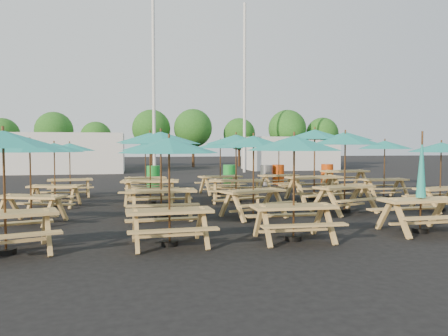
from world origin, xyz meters
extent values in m
plane|color=black|center=(0.00, 0.00, 0.00)|extent=(120.00, 120.00, 0.00)
cube|color=tan|center=(-5.55, -6.05, 0.72)|extent=(1.87, 1.14, 0.06)
cube|color=tan|center=(-5.37, -6.66, 0.44)|extent=(1.74, 0.72, 0.04)
cube|color=tan|center=(-5.73, -5.43, 0.44)|extent=(1.74, 0.72, 0.04)
cylinder|color=black|center=(-5.55, -6.05, 0.05)|extent=(0.35, 0.35, 0.10)
cylinder|color=brown|center=(-5.55, -6.05, 1.12)|extent=(0.04, 0.04, 2.23)
cone|color=teal|center=(-5.55, -6.05, 2.06)|extent=(2.55, 2.55, 0.31)
cube|color=tan|center=(-5.81, -2.87, 0.67)|extent=(1.76, 1.16, 0.05)
cube|color=tan|center=(-6.01, -3.43, 0.41)|extent=(1.62, 0.77, 0.04)
cube|color=tan|center=(-5.60, -2.30, 0.41)|extent=(1.62, 0.77, 0.04)
cylinder|color=black|center=(-5.81, -2.87, 0.05)|extent=(0.33, 0.33, 0.09)
cylinder|color=brown|center=(-5.81, -2.87, 1.05)|extent=(0.04, 0.04, 2.09)
cone|color=teal|center=(-5.81, -2.87, 1.93)|extent=(2.46, 2.46, 0.29)
cube|color=tan|center=(-5.75, 0.13, 0.66)|extent=(1.68, 0.90, 0.05)
cube|color=tan|center=(-5.85, -0.45, 0.40)|extent=(1.61, 0.50, 0.04)
cube|color=tan|center=(-5.64, 0.70, 0.40)|extent=(1.61, 0.50, 0.04)
cylinder|color=black|center=(-5.75, 0.13, 0.04)|extent=(0.32, 0.32, 0.09)
cylinder|color=brown|center=(-5.75, 0.13, 1.02)|extent=(0.04, 0.04, 2.04)
cone|color=teal|center=(-5.75, 0.13, 1.88)|extent=(2.18, 2.18, 0.28)
cube|color=tan|center=(-5.64, 2.71, 0.66)|extent=(1.68, 0.86, 0.05)
cube|color=tan|center=(-5.55, 2.13, 0.40)|extent=(1.62, 0.47, 0.04)
cube|color=tan|center=(-5.73, 3.29, 0.40)|extent=(1.62, 0.47, 0.04)
cylinder|color=black|center=(-5.64, 2.71, 0.04)|extent=(0.32, 0.32, 0.09)
cylinder|color=brown|center=(-5.64, 2.71, 1.02)|extent=(0.04, 0.04, 2.05)
cone|color=teal|center=(-5.64, 2.71, 1.89)|extent=(2.15, 2.15, 0.28)
cube|color=tan|center=(-2.63, -5.98, 0.68)|extent=(1.68, 0.73, 0.06)
cube|color=tan|center=(-2.60, -6.59, 0.41)|extent=(1.66, 0.31, 0.04)
cube|color=tan|center=(-2.66, -5.37, 0.41)|extent=(1.66, 0.31, 0.04)
cylinder|color=black|center=(-2.63, -5.98, 0.05)|extent=(0.33, 0.33, 0.09)
cylinder|color=brown|center=(-2.63, -5.98, 1.06)|extent=(0.04, 0.04, 2.11)
cone|color=teal|center=(-2.63, -5.98, 1.95)|extent=(2.04, 2.04, 0.29)
cube|color=tan|center=(-2.59, -2.84, 0.75)|extent=(1.83, 0.72, 0.06)
cube|color=tan|center=(-2.59, -3.51, 0.46)|extent=(1.82, 0.26, 0.04)
cube|color=tan|center=(-2.60, -2.17, 0.46)|extent=(1.82, 0.26, 0.04)
cylinder|color=black|center=(-2.59, -2.84, 0.05)|extent=(0.36, 0.36, 0.10)
cylinder|color=brown|center=(-2.59, -2.84, 1.16)|extent=(0.04, 0.04, 2.33)
cone|color=teal|center=(-2.59, -2.84, 2.15)|extent=(2.15, 2.15, 0.32)
cube|color=tan|center=(-2.77, 0.16, 0.77)|extent=(1.94, 0.96, 0.06)
cube|color=tan|center=(-2.86, -0.52, 0.47)|extent=(1.88, 0.50, 0.04)
cube|color=tan|center=(-2.68, 0.83, 0.47)|extent=(1.88, 0.50, 0.04)
cylinder|color=black|center=(-2.77, 0.16, 0.05)|extent=(0.37, 0.37, 0.10)
cylinder|color=brown|center=(-2.77, 0.16, 1.19)|extent=(0.05, 0.05, 2.38)
cone|color=teal|center=(-2.77, 0.16, 2.20)|extent=(2.45, 2.45, 0.33)
cube|color=tan|center=(-2.85, 3.07, 0.66)|extent=(1.63, 0.69, 0.05)
cube|color=tan|center=(-2.82, 2.48, 0.40)|extent=(1.61, 0.29, 0.04)
cube|color=tan|center=(-2.87, 3.65, 0.40)|extent=(1.61, 0.29, 0.04)
cylinder|color=black|center=(-2.85, 3.07, 0.04)|extent=(0.32, 0.32, 0.09)
cylinder|color=brown|center=(-2.85, 3.07, 1.02)|extent=(0.04, 0.04, 2.05)
cone|color=teal|center=(-2.85, 3.07, 1.89)|extent=(1.97, 1.97, 0.29)
cube|color=tan|center=(-0.11, -6.03, 0.70)|extent=(1.70, 0.69, 0.06)
cube|color=tan|center=(-0.12, -6.65, 0.42)|extent=(1.70, 0.26, 0.04)
cube|color=tan|center=(-0.09, -5.41, 0.42)|extent=(1.70, 0.26, 0.04)
cylinder|color=black|center=(-0.11, -6.03, 0.05)|extent=(0.34, 0.34, 0.09)
cylinder|color=brown|center=(-0.11, -6.03, 1.08)|extent=(0.04, 0.04, 2.16)
cone|color=teal|center=(-0.11, -6.03, 2.00)|extent=(2.02, 2.02, 0.30)
cube|color=tan|center=(-0.14, -3.09, 0.72)|extent=(1.87, 1.22, 0.06)
cube|color=tan|center=(0.07, -3.69, 0.44)|extent=(1.72, 0.81, 0.04)
cube|color=tan|center=(-0.35, -2.49, 0.44)|extent=(1.72, 0.81, 0.04)
cylinder|color=black|center=(-0.14, -3.09, 0.05)|extent=(0.35, 0.35, 0.10)
cylinder|color=brown|center=(-0.14, -3.09, 1.11)|extent=(0.04, 0.04, 2.23)
cone|color=teal|center=(-0.14, -3.09, 2.05)|extent=(2.61, 2.61, 0.31)
cube|color=tan|center=(0.10, -0.02, 0.75)|extent=(1.94, 1.11, 0.06)
cube|color=tan|center=(-0.05, -0.67, 0.46)|extent=(1.83, 0.67, 0.04)
cube|color=tan|center=(0.26, 0.63, 0.46)|extent=(1.83, 0.67, 0.04)
cylinder|color=black|center=(0.10, -0.02, 0.05)|extent=(0.36, 0.36, 0.10)
cylinder|color=brown|center=(0.10, -0.02, 1.17)|extent=(0.04, 0.04, 2.33)
cone|color=teal|center=(0.10, -0.02, 2.15)|extent=(2.58, 2.58, 0.32)
cube|color=tan|center=(0.09, 2.69, 0.69)|extent=(1.78, 0.97, 0.06)
cube|color=tan|center=(0.21, 2.08, 0.42)|extent=(1.70, 0.55, 0.04)
cube|color=tan|center=(-0.02, 3.29, 0.42)|extent=(1.70, 0.55, 0.04)
cylinder|color=black|center=(0.09, 2.69, 0.05)|extent=(0.34, 0.34, 0.09)
cylinder|color=brown|center=(0.09, 2.69, 1.08)|extent=(0.04, 0.04, 2.16)
cone|color=teal|center=(0.09, 2.69, 1.99)|extent=(2.33, 2.33, 0.30)
cube|color=tan|center=(2.97, -5.83, 0.73)|extent=(1.78, 0.72, 0.06)
cube|color=tan|center=(2.98, -6.48, 0.44)|extent=(1.78, 0.28, 0.04)
cube|color=tan|center=(2.95, -5.18, 0.44)|extent=(1.78, 0.28, 0.04)
cylinder|color=black|center=(2.97, -5.83, 0.05)|extent=(0.35, 0.35, 0.10)
cylinder|color=brown|center=(2.97, -5.83, 1.13)|extent=(0.04, 0.04, 2.26)
cone|color=teal|center=(2.97, -5.83, 1.53)|extent=(0.22, 0.22, 1.48)
cube|color=tan|center=(2.66, -2.83, 0.74)|extent=(1.93, 1.21, 0.06)
cube|color=tan|center=(2.86, -3.46, 0.45)|extent=(1.80, 0.78, 0.04)
cube|color=tan|center=(2.46, -2.20, 0.45)|extent=(1.80, 0.78, 0.04)
cylinder|color=black|center=(2.66, -2.83, 0.05)|extent=(0.36, 0.36, 0.10)
cylinder|color=brown|center=(2.66, -2.83, 1.15)|extent=(0.04, 0.04, 2.31)
cone|color=teal|center=(2.66, -2.83, 2.13)|extent=(2.66, 2.66, 0.32)
cube|color=tan|center=(2.98, 0.08, 0.81)|extent=(2.07, 1.05, 0.07)
cube|color=tan|center=(3.09, -0.64, 0.49)|extent=(2.00, 0.56, 0.04)
cube|color=tan|center=(2.88, 0.80, 0.49)|extent=(2.00, 0.56, 0.04)
cylinder|color=black|center=(2.98, 0.08, 0.05)|extent=(0.40, 0.40, 0.11)
cylinder|color=brown|center=(2.98, 0.08, 1.26)|extent=(0.05, 0.05, 2.53)
cone|color=teal|center=(2.98, 0.08, 2.33)|extent=(2.64, 2.64, 0.35)
cube|color=tan|center=(2.65, 2.97, 0.68)|extent=(1.75, 0.96, 0.06)
cube|color=tan|center=(2.77, 2.37, 0.41)|extent=(1.67, 0.56, 0.04)
cube|color=tan|center=(2.53, 3.56, 0.41)|extent=(1.67, 0.56, 0.04)
cylinder|color=black|center=(2.65, 2.97, 0.05)|extent=(0.33, 0.33, 0.09)
cylinder|color=brown|center=(2.65, 2.97, 1.06)|extent=(0.04, 0.04, 2.12)
cone|color=teal|center=(2.65, 2.97, 1.95)|extent=(2.30, 2.30, 0.29)
cube|color=tan|center=(5.64, -3.05, 0.66)|extent=(1.70, 0.95, 0.05)
cube|color=tan|center=(5.51, -2.47, 0.40)|extent=(1.62, 0.56, 0.04)
cylinder|color=black|center=(5.64, -3.05, 0.04)|extent=(0.32, 0.32, 0.09)
cylinder|color=brown|center=(5.64, -3.05, 1.03)|extent=(0.04, 0.04, 2.05)
cone|color=teal|center=(5.64, -3.05, 1.89)|extent=(2.24, 2.24, 0.29)
cube|color=tan|center=(5.72, 0.05, 0.69)|extent=(1.67, 0.66, 0.06)
cube|color=tan|center=(5.72, -0.56, 0.42)|extent=(1.67, 0.24, 0.04)
cube|color=tan|center=(5.71, 0.67, 0.42)|extent=(1.67, 0.24, 0.04)
cylinder|color=black|center=(5.72, 0.05, 0.05)|extent=(0.33, 0.33, 0.09)
cylinder|color=brown|center=(5.72, 0.05, 1.07)|extent=(0.04, 0.04, 2.14)
cone|color=teal|center=(5.72, 0.05, 1.97)|extent=(1.97, 1.97, 0.30)
cube|color=tan|center=(5.70, 3.08, 0.82)|extent=(2.01, 0.80, 0.07)
cube|color=tan|center=(5.71, 2.35, 0.50)|extent=(2.00, 0.30, 0.04)
cube|color=tan|center=(5.69, 3.81, 0.50)|extent=(2.00, 0.30, 0.04)
cylinder|color=black|center=(5.70, 3.08, 0.06)|extent=(0.40, 0.40, 0.11)
cylinder|color=brown|center=(5.70, 3.08, 1.27)|extent=(0.05, 0.05, 2.55)
cone|color=teal|center=(5.70, 3.08, 2.35)|extent=(2.38, 2.38, 0.35)
cylinder|color=green|center=(-2.40, 6.32, 0.49)|extent=(0.61, 0.61, 0.98)
cylinder|color=green|center=(1.30, 6.50, 0.49)|extent=(0.61, 0.61, 0.98)
cylinder|color=gray|center=(3.07, 6.04, 0.49)|extent=(0.61, 0.61, 0.98)
cylinder|color=#CA420B|center=(3.73, 6.25, 0.49)|extent=(0.61, 0.61, 0.98)
cylinder|color=#CA420B|center=(6.40, 6.34, 0.49)|extent=(0.61, 0.61, 0.98)
cylinder|color=silver|center=(-2.00, 14.00, 6.00)|extent=(0.20, 0.20, 12.00)
cylinder|color=silver|center=(4.50, 16.00, 6.00)|extent=(0.20, 0.20, 12.00)
cube|color=silver|center=(-8.00, 18.00, 1.40)|extent=(8.00, 4.00, 2.80)
cube|color=silver|center=(9.00, 19.00, 1.30)|extent=(7.00, 4.00, 2.60)
cylinder|color=#382314|center=(-14.07, 25.25, 0.96)|extent=(0.24, 0.24, 1.92)
sphere|color=#1E5919|center=(-14.07, 25.25, 2.84)|extent=(2.80, 2.80, 2.80)
cylinder|color=#382314|center=(-9.74, 23.90, 1.07)|extent=(0.24, 0.24, 2.14)
sphere|color=#1E5919|center=(-9.74, 23.90, 3.16)|extent=(3.11, 3.11, 3.11)
cylinder|color=#382314|center=(-6.39, 23.65, 0.89)|extent=(0.24, 0.24, 1.78)
sphere|color=#1E5919|center=(-6.39, 23.65, 2.63)|extent=(2.59, 2.59, 2.59)
cylinder|color=#382314|center=(-1.75, 24.72, 1.16)|extent=(0.24, 0.24, 2.31)
sphere|color=#1E5919|center=(-1.75, 24.72, 3.41)|extent=(3.36, 3.36, 3.36)
cylinder|color=#382314|center=(1.90, 24.26, 1.17)|extent=(0.24, 0.24, 2.35)
sphere|color=#1E5919|center=(1.90, 24.26, 3.47)|extent=(3.41, 3.41, 3.41)
cylinder|color=#382314|center=(6.22, 24.67, 1.01)|extent=(0.24, 0.24, 2.02)
sphere|color=#1E5919|center=(6.22, 24.67, 2.98)|extent=(2.94, 2.94, 2.94)
cylinder|color=#382314|center=(10.23, 22.90, 1.16)|extent=(0.24, 0.24, 2.32)
sphere|color=#1E5919|center=(10.23, 22.90, 3.43)|extent=(3.38, 3.38, 3.38)
cylinder|color=#382314|center=(13.63, 22.92, 1.02)|extent=(0.24, 0.24, 2.03)
sphere|color=#1E5919|center=(13.63, 22.92, 3.00)|extent=(2.95, 2.95, 2.95)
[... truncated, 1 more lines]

